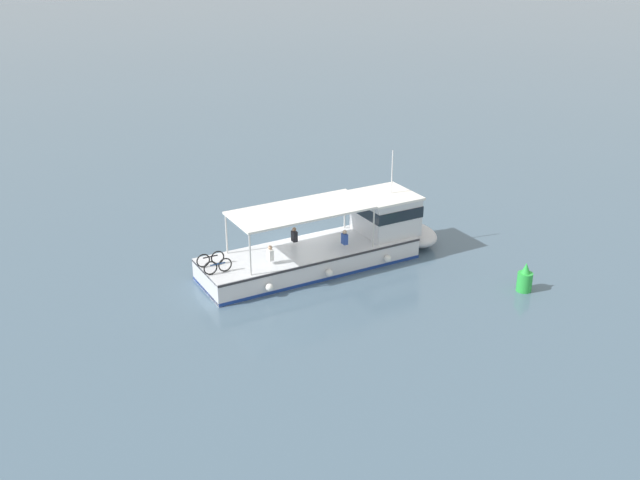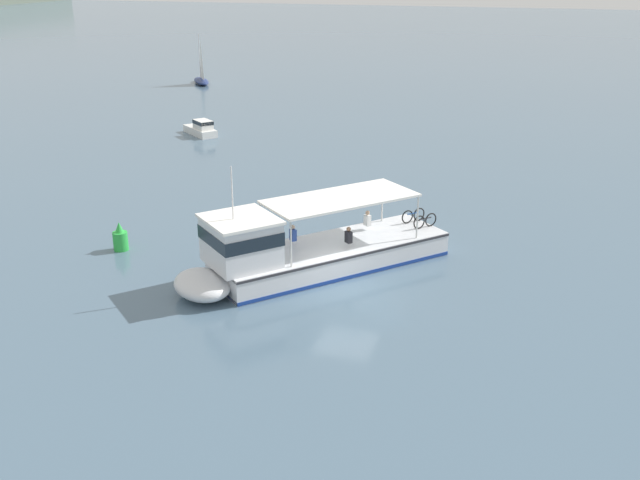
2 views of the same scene
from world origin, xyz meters
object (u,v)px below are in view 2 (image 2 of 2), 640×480
(ferry_main, at_px, (300,253))
(channel_buoy, at_px, (120,239))
(sailboat_far_left, at_px, (201,79))
(motorboat_near_port, at_px, (201,128))

(ferry_main, distance_m, channel_buoy, 9.07)
(ferry_main, xyz_separation_m, sailboat_far_left, (46.70, 27.65, -0.47))
(motorboat_near_port, relative_size, channel_buoy, 2.59)
(channel_buoy, bearing_deg, ferry_main, -90.92)
(sailboat_far_left, height_order, channel_buoy, sailboat_far_left)
(sailboat_far_left, xyz_separation_m, channel_buoy, (-46.56, -18.59, 0.03))
(motorboat_near_port, distance_m, sailboat_far_left, 25.80)
(ferry_main, bearing_deg, sailboat_far_left, 30.63)
(ferry_main, height_order, motorboat_near_port, ferry_main)
(ferry_main, height_order, sailboat_far_left, sailboat_far_left)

